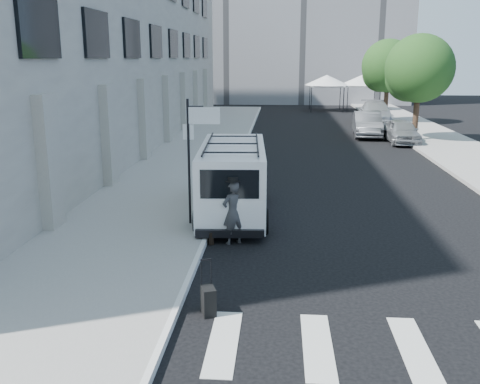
% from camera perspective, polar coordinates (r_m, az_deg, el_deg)
% --- Properties ---
extents(ground, '(120.00, 120.00, 0.00)m').
position_cam_1_polar(ground, '(12.15, 4.48, -8.80)').
color(ground, black).
rests_on(ground, ground).
extents(sidewalk_left, '(4.50, 48.00, 0.15)m').
position_cam_1_polar(sidewalk_left, '(27.89, -4.34, 4.53)').
color(sidewalk_left, gray).
rests_on(sidewalk_left, ground).
extents(sidewalk_right, '(4.00, 56.00, 0.15)m').
position_cam_1_polar(sidewalk_right, '(32.82, 20.43, 5.13)').
color(sidewalk_right, gray).
rests_on(sidewalk_right, ground).
extents(building_left, '(10.00, 44.00, 12.00)m').
position_cam_1_polar(building_left, '(31.36, -17.72, 15.86)').
color(building_left, gray).
rests_on(building_left, ground).
extents(sign_pole, '(1.03, 0.07, 3.50)m').
position_cam_1_polar(sign_pole, '(14.71, -4.63, 6.01)').
color(sign_pole, black).
rests_on(sign_pole, sidewalk_left).
extents(tree_near, '(3.80, 3.83, 6.03)m').
position_cam_1_polar(tree_near, '(32.26, 18.34, 12.14)').
color(tree_near, black).
rests_on(tree_near, ground).
extents(tree_far, '(3.80, 3.83, 6.03)m').
position_cam_1_polar(tree_far, '(41.06, 15.34, 12.64)').
color(tree_far, black).
rests_on(tree_far, ground).
extents(tent_left, '(4.00, 4.00, 3.20)m').
position_cam_1_polar(tent_left, '(49.40, 9.24, 11.66)').
color(tent_left, black).
rests_on(tent_left, ground).
extents(tent_right, '(4.00, 4.00, 3.20)m').
position_cam_1_polar(tent_right, '(50.26, 12.91, 11.53)').
color(tent_right, black).
rests_on(tent_right, ground).
extents(businessman, '(0.73, 0.68, 1.68)m').
position_cam_1_polar(businessman, '(13.80, -0.74, -2.22)').
color(businessman, '#373739').
rests_on(businessman, ground).
extents(briefcase, '(0.29, 0.45, 0.34)m').
position_cam_1_polar(briefcase, '(14.07, -3.30, -4.77)').
color(briefcase, black).
rests_on(briefcase, ground).
extents(suitcase, '(0.35, 0.44, 1.05)m').
position_cam_1_polar(suitcase, '(10.29, -3.40, -11.48)').
color(suitcase, black).
rests_on(suitcase, ground).
extents(cargo_van, '(2.29, 5.84, 2.18)m').
position_cam_1_polar(cargo_van, '(16.35, -0.76, 1.46)').
color(cargo_van, white).
rests_on(cargo_van, ground).
extents(parked_car_a, '(1.60, 3.96, 1.35)m').
position_cam_1_polar(parked_car_a, '(31.68, 16.88, 6.21)').
color(parked_car_a, gray).
rests_on(parked_car_a, ground).
extents(parked_car_b, '(1.90, 4.61, 1.48)m').
position_cam_1_polar(parked_car_b, '(33.87, 13.42, 7.03)').
color(parked_car_b, '#4D4F53').
rests_on(parked_car_b, ground).
extents(parked_car_c, '(2.84, 5.77, 1.61)m').
position_cam_1_polar(parked_car_c, '(40.49, 14.23, 8.19)').
color(parked_car_c, '#A2A5AA').
rests_on(parked_car_c, ground).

